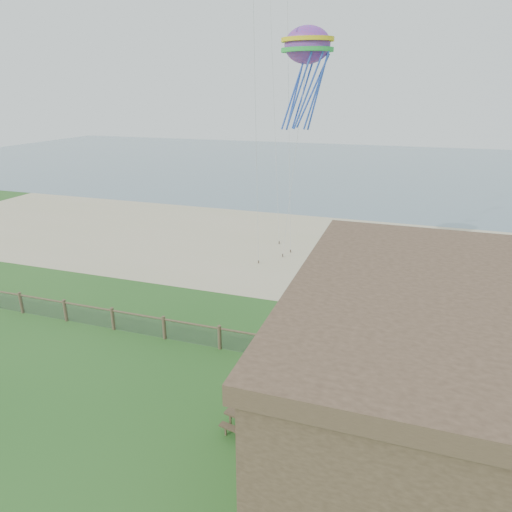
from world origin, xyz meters
name	(u,v)px	position (x,y,z in m)	size (l,w,h in m)	color
ground	(157,431)	(0.00, 0.00, 0.00)	(160.00, 160.00, 0.00)	#25571D
sand_beach	(298,248)	(0.00, 22.00, 0.00)	(72.00, 20.00, 0.02)	#BCB288
ocean	(360,167)	(0.00, 66.00, 0.00)	(160.00, 68.00, 0.02)	slate
chainlink_fence	(220,339)	(0.00, 6.00, 0.55)	(36.20, 0.20, 1.25)	#4C3B2A
picnic_table	(252,423)	(3.34, 1.05, 0.41)	(1.94, 1.47, 0.82)	brown
octopus_kite	(306,75)	(1.43, 16.53, 12.62)	(3.10, 2.19, 6.38)	#DB225E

